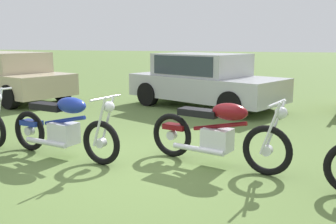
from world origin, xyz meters
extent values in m
plane|color=#567038|center=(0.00, 0.00, 0.00)|extent=(120.00, 120.00, 0.00)
torus|color=black|center=(-0.54, -0.11, 0.32)|extent=(0.65, 0.22, 0.65)
torus|color=black|center=(-1.99, 0.20, 0.32)|extent=(0.65, 0.22, 0.65)
cylinder|color=silver|center=(-0.54, -0.11, 0.32)|extent=(0.16, 0.13, 0.14)
cylinder|color=silver|center=(-1.99, 0.20, 0.32)|extent=(0.16, 0.13, 0.14)
cylinder|color=silver|center=(-0.46, -0.04, 0.65)|extent=(0.27, 0.09, 0.73)
cylinder|color=silver|center=(-0.50, -0.21, 0.65)|extent=(0.27, 0.09, 0.73)
cube|color=silver|center=(-1.24, 0.04, 0.38)|extent=(0.45, 0.38, 0.32)
cylinder|color=navy|center=(-1.21, 0.03, 0.58)|extent=(0.80, 0.23, 0.23)
ellipsoid|color=navy|center=(-1.07, 0.00, 0.82)|extent=(0.56, 0.36, 0.24)
cube|color=black|center=(-1.54, 0.10, 0.76)|extent=(0.64, 0.36, 0.10)
cube|color=navy|center=(-1.93, 0.18, 0.46)|extent=(0.39, 0.25, 0.08)
cylinder|color=silver|center=(-0.44, -0.13, 0.98)|extent=(0.16, 0.63, 0.03)
sphere|color=silver|center=(-0.38, -0.15, 0.86)|extent=(0.19, 0.19, 0.16)
cylinder|color=silver|center=(-1.49, -0.07, 0.24)|extent=(0.80, 0.24, 0.08)
torus|color=black|center=(1.75, 0.16, 0.34)|extent=(0.68, 0.27, 0.68)
torus|color=black|center=(0.31, 0.57, 0.34)|extent=(0.68, 0.27, 0.68)
cylinder|color=silver|center=(1.75, 0.16, 0.34)|extent=(0.16, 0.13, 0.14)
cylinder|color=silver|center=(0.31, 0.57, 0.34)|extent=(0.16, 0.13, 0.14)
cylinder|color=silver|center=(1.83, 0.23, 0.66)|extent=(0.26, 0.11, 0.72)
cylinder|color=silver|center=(1.78, 0.05, 0.66)|extent=(0.26, 0.11, 0.72)
cube|color=silver|center=(1.05, 0.36, 0.38)|extent=(0.47, 0.40, 0.32)
cylinder|color=maroon|center=(1.08, 0.35, 0.58)|extent=(0.80, 0.28, 0.23)
ellipsoid|color=maroon|center=(1.22, 0.31, 0.80)|extent=(0.57, 0.39, 0.24)
cube|color=black|center=(0.76, 0.44, 0.74)|extent=(0.64, 0.40, 0.10)
cube|color=maroon|center=(0.37, 0.55, 0.48)|extent=(0.40, 0.27, 0.08)
cylinder|color=silver|center=(1.85, 0.13, 0.98)|extent=(0.21, 0.62, 0.03)
sphere|color=silver|center=(1.90, 0.11, 0.86)|extent=(0.20, 0.20, 0.16)
cylinder|color=silver|center=(0.79, 0.26, 0.24)|extent=(0.79, 0.30, 0.08)
cube|color=#BCAD8C|center=(-5.91, 4.51, 0.55)|extent=(4.42, 3.06, 0.60)
cube|color=#BCAD8C|center=(-6.29, 4.65, 1.13)|extent=(3.22, 2.47, 0.60)
cube|color=#2D3842|center=(-6.29, 4.65, 1.15)|extent=(2.83, 2.36, 0.48)
cylinder|color=black|center=(-4.38, 4.83, 0.32)|extent=(0.68, 0.43, 0.64)
cylinder|color=black|center=(-4.94, 3.28, 0.32)|extent=(0.68, 0.43, 0.64)
cylinder|color=black|center=(-6.88, 5.74, 0.32)|extent=(0.68, 0.43, 0.64)
cube|color=#B2B5BA|center=(-0.12, 5.07, 0.55)|extent=(4.46, 3.33, 0.60)
cube|color=#B2B5BA|center=(-0.26, 5.13, 1.13)|extent=(2.71, 2.40, 0.60)
cube|color=#2D3842|center=(-0.26, 5.13, 1.15)|extent=(2.42, 2.29, 0.48)
cylinder|color=black|center=(1.45, 5.27, 0.32)|extent=(0.67, 0.47, 0.64)
cylinder|color=black|center=(0.75, 3.75, 0.32)|extent=(0.67, 0.47, 0.64)
cylinder|color=black|center=(-0.99, 6.39, 0.32)|extent=(0.67, 0.47, 0.64)
cylinder|color=black|center=(-1.69, 4.87, 0.32)|extent=(0.67, 0.47, 0.64)
camera|label=1|loc=(1.96, -4.84, 1.76)|focal=40.66mm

